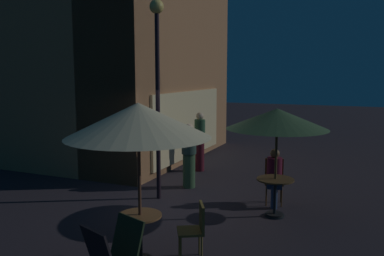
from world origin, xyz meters
TOP-DOWN VIEW (x-y plane):
  - ground_plane at (0.00, 0.00)m, footprint 60.00×60.00m
  - cafe_building at (3.39, 3.27)m, footprint 7.04×6.16m
  - street_lamp_near_corner at (0.46, 0.45)m, footprint 0.31×0.31m
  - menu_sandwich_board at (-3.28, -0.87)m, footprint 0.80×0.74m
  - cafe_table_0 at (0.35, -2.25)m, footprint 0.75×0.75m
  - cafe_table_1 at (-2.44, -0.78)m, footprint 0.66×0.66m
  - patio_umbrella_0 at (0.35, -2.25)m, footprint 2.00×2.00m
  - patio_umbrella_1 at (-2.44, -0.78)m, footprint 2.16×2.16m
  - cafe_chair_0 at (1.19, -2.05)m, footprint 0.49×0.49m
  - cafe_chair_1 at (-2.03, -1.53)m, footprint 0.54×0.54m
  - patron_seated_0 at (1.05, -2.09)m, footprint 0.52×0.40m
  - patron_standing_1 at (3.28, 0.58)m, footprint 0.31×0.31m
  - patron_standing_2 at (1.57, 0.18)m, footprint 0.37×0.37m

SIDE VIEW (x-z plane):
  - ground_plane at x=0.00m, z-range 0.00..0.00m
  - menu_sandwich_board at x=-3.28m, z-range 0.01..0.93m
  - cafe_table_1 at x=-2.44m, z-range 0.15..0.90m
  - cafe_chair_1 at x=-2.03m, z-range 0.10..0.99m
  - cafe_table_0 at x=0.35m, z-range 0.18..0.96m
  - cafe_chair_0 at x=1.19m, z-range 0.10..1.09m
  - patron_seated_0 at x=1.05m, z-range 0.08..1.32m
  - patron_standing_2 at x=1.57m, z-range 0.00..1.62m
  - patron_standing_1 at x=3.28m, z-range 0.02..1.76m
  - patio_umbrella_0 at x=0.35m, z-range 0.88..3.07m
  - patio_umbrella_1 at x=-2.44m, z-range 0.96..3.41m
  - street_lamp_near_corner at x=0.46m, z-range 0.81..5.26m
  - cafe_building at x=3.39m, z-range -0.01..9.58m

